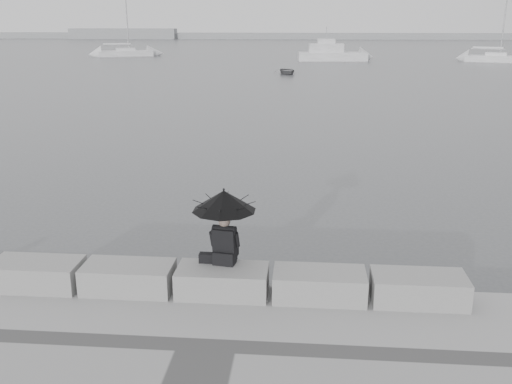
# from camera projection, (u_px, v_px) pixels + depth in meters

# --- Properties ---
(ground) EXTENTS (360.00, 360.00, 0.00)m
(ground) POSITION_uv_depth(u_px,v_px,m) (227.00, 307.00, 10.70)
(ground) COLOR #45474A
(ground) RESTS_ON ground
(stone_block_far_left) EXTENTS (1.60, 0.80, 0.50)m
(stone_block_far_left) POSITION_uv_depth(u_px,v_px,m) (37.00, 274.00, 10.33)
(stone_block_far_left) COLOR gray
(stone_block_far_left) RESTS_ON promenade
(stone_block_left) EXTENTS (1.60, 0.80, 0.50)m
(stone_block_left) POSITION_uv_depth(u_px,v_px,m) (128.00, 278.00, 10.19)
(stone_block_left) COLOR gray
(stone_block_left) RESTS_ON promenade
(stone_block_centre) EXTENTS (1.60, 0.80, 0.50)m
(stone_block_centre) POSITION_uv_depth(u_px,v_px,m) (222.00, 281.00, 10.05)
(stone_block_centre) COLOR gray
(stone_block_centre) RESTS_ON promenade
(stone_block_right) EXTENTS (1.60, 0.80, 0.50)m
(stone_block_right) POSITION_uv_depth(u_px,v_px,m) (319.00, 285.00, 9.91)
(stone_block_right) COLOR gray
(stone_block_right) RESTS_ON promenade
(stone_block_far_right) EXTENTS (1.60, 0.80, 0.50)m
(stone_block_far_right) POSITION_uv_depth(u_px,v_px,m) (419.00, 289.00, 9.77)
(stone_block_far_right) COLOR gray
(stone_block_far_right) RESTS_ON promenade
(seated_person) EXTENTS (1.14, 1.14, 1.39)m
(seated_person) POSITION_uv_depth(u_px,v_px,m) (224.00, 210.00, 9.92)
(seated_person) COLOR black
(seated_person) RESTS_ON stone_block_centre
(bag) EXTENTS (0.27, 0.15, 0.17)m
(bag) POSITION_uv_depth(u_px,v_px,m) (207.00, 258.00, 10.21)
(bag) COLOR black
(bag) RESTS_ON stone_block_centre
(distant_landmass) EXTENTS (180.00, 8.00, 2.80)m
(distant_landmass) POSITION_uv_depth(u_px,v_px,m) (273.00, 36.00, 158.43)
(distant_landmass) COLOR gray
(distant_landmass) RESTS_ON ground
(sailboat_left) EXTENTS (8.13, 5.11, 12.90)m
(sailboat_left) POSITION_uv_depth(u_px,v_px,m) (126.00, 53.00, 83.64)
(sailboat_left) COLOR white
(sailboat_left) RESTS_ON ground
(sailboat_right) EXTENTS (7.65, 4.97, 12.90)m
(sailboat_right) POSITION_uv_depth(u_px,v_px,m) (496.00, 58.00, 72.31)
(sailboat_right) COLOR white
(sailboat_right) RESTS_ON ground
(motor_cruiser) EXTENTS (9.02, 3.32, 4.50)m
(motor_cruiser) POSITION_uv_depth(u_px,v_px,m) (333.00, 54.00, 74.32)
(motor_cruiser) COLOR white
(motor_cruiser) RESTS_ON ground
(dinghy) EXTENTS (3.51, 2.13, 0.55)m
(dinghy) POSITION_uv_depth(u_px,v_px,m) (287.00, 71.00, 56.50)
(dinghy) COLOR slate
(dinghy) RESTS_ON ground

